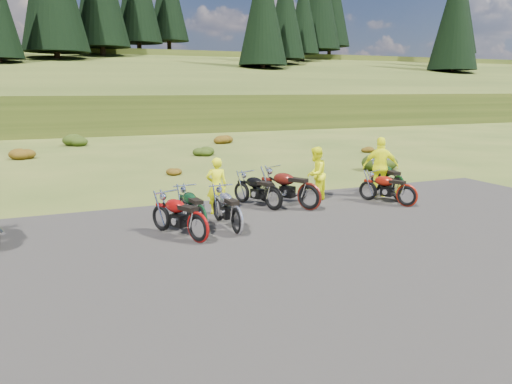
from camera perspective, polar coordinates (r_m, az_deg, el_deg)
name	(u,v)px	position (r m, az deg, el deg)	size (l,w,h in m)	color
ground	(278,233)	(12.20, 2.53, -4.72)	(300.00, 300.00, 0.00)	#374B19
gravel_pad	(319,258)	(10.51, 7.24, -7.53)	(20.00, 12.00, 0.04)	black
hill_slope	(92,119)	(60.87, -18.25, 7.89)	(300.00, 46.00, 3.00)	#2F4015
hill_plateau	(68,105)	(120.72, -20.74, 9.33)	(300.00, 90.00, 9.17)	#2F4015
conifer_26	(263,7)	(65.76, 0.80, 20.39)	(6.16, 6.16, 16.00)	black
conifer_27	(285,11)	(73.74, 3.36, 19.97)	(5.72, 5.72, 15.00)	black
conifer_28	(303,14)	(81.83, 5.41, 19.61)	(5.28, 5.28, 14.00)	black
conifer_31	(456,13)	(81.76, 21.88, 18.45)	(7.04, 7.04, 18.00)	black
conifer_32	(457,16)	(90.26, 21.98, 18.18)	(6.60, 6.60, 17.00)	black
conifer_33	(458,18)	(98.76, 22.06, 17.95)	(6.16, 6.16, 16.00)	black
conifer_34	(458,20)	(107.27, 22.14, 17.75)	(5.72, 5.72, 15.00)	black
conifer_35	(459,22)	(115.78, 22.20, 17.59)	(5.28, 5.28, 14.00)	black
conifer_36	(461,11)	(124.60, 22.34, 18.59)	(7.92, 7.92, 20.00)	black
shrub_2	(22,152)	(27.36, -25.21, 4.17)	(1.30, 1.30, 0.77)	#5E320B
shrub_3	(77,138)	(32.65, -19.81, 5.78)	(1.56, 1.56, 0.92)	#1D370D
shrub_4	(172,170)	(20.55, -9.54, 2.54)	(0.77, 0.77, 0.45)	#5E320B
shrub_5	(203,150)	(26.36, -6.10, 4.80)	(1.03, 1.03, 0.61)	#1D370D
shrub_6	(222,137)	(32.25, -3.89, 6.24)	(1.30, 1.30, 0.77)	#5E320B
shrub_7	(381,159)	(22.33, 14.10, 3.68)	(1.56, 1.56, 0.92)	#1D370D
shrub_8	(365,148)	(28.31, 12.38, 4.91)	(0.77, 0.77, 0.45)	#5E320B
motorcycle_1	(198,244)	(11.44, -6.59, -5.91)	(2.03, 0.68, 1.06)	maroon
motorcycle_2	(202,234)	(12.22, -6.23, -4.74)	(1.94, 0.65, 1.02)	black
motorcycle_3	(237,236)	(11.98, -2.16, -5.02)	(1.99, 0.66, 1.04)	silver
motorcycle_4	(309,211)	(14.41, 6.08, -2.19)	(2.26, 0.75, 1.19)	#55150E
motorcycle_5	(273,211)	(14.35, 2.01, -2.20)	(1.97, 0.66, 1.03)	black
motorcycle_6	(406,208)	(15.42, 16.79, -1.71)	(1.90, 0.63, 1.00)	maroon
motorcycle_7	(398,201)	(16.20, 15.89, -1.03)	(2.22, 0.74, 1.16)	black
person_middle	(217,187)	(13.81, -4.52, 0.59)	(0.58, 0.38, 1.58)	#E3E90C
person_right_a	(316,175)	(15.48, 6.83, 1.94)	(0.82, 0.64, 1.69)	#E3E90C
person_right_b	(381,168)	(16.50, 14.05, 2.69)	(1.12, 0.47, 1.92)	#E3E90C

